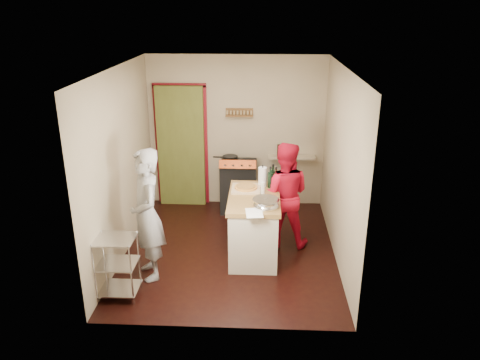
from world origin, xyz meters
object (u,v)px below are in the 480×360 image
at_px(island, 254,224).
at_px(person_stripe, 147,215).
at_px(person_red, 284,195).
at_px(wire_shelving, 117,264).
at_px(stove, 238,185).

distance_m(island, person_stripe, 1.53).
bearing_deg(person_stripe, person_red, 92.97).
height_order(wire_shelving, person_red, person_red).
xyz_separation_m(stove, wire_shelving, (-1.33, -2.62, -0.01)).
xyz_separation_m(island, person_stripe, (-1.35, -0.61, 0.39)).
height_order(stove, person_stripe, person_stripe).
distance_m(stove, person_red, 1.42).
relative_size(stove, island, 0.77).
xyz_separation_m(wire_shelving, island, (1.63, 1.10, 0.04)).
height_order(stove, island, island).
bearing_deg(stove, person_red, -58.51).
bearing_deg(island, person_red, 39.61).
bearing_deg(person_stripe, island, 88.91).
distance_m(island, person_red, 0.63).
relative_size(wire_shelving, person_stripe, 0.46).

